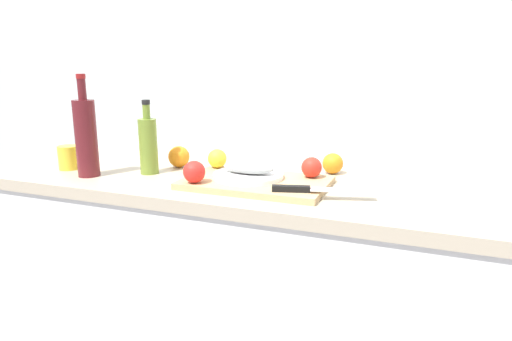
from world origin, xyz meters
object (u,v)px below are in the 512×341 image
object	(u,v)px
chef_knife	(309,189)
wine_bottle	(86,136)
white_plate	(249,176)
olive_oil_bottle	(148,144)
lemon_0	(217,159)
orange_0	(179,157)
coffee_mug_0	(70,157)
fish_fillet	(249,168)
cutting_board	(256,183)

from	to	relation	value
chef_knife	wine_bottle	distance (m)	0.79
white_plate	chef_knife	bearing A→B (deg)	-22.07
olive_oil_bottle	lemon_0	bearing A→B (deg)	21.44
lemon_0	orange_0	xyz separation A→B (m)	(-0.18, 0.04, -0.01)
wine_bottle	white_plate	bearing A→B (deg)	10.35
olive_oil_bottle	coffee_mug_0	size ratio (longest dim) A/B	2.25
white_plate	orange_0	distance (m)	0.36
fish_fillet	coffee_mug_0	world-z (taller)	coffee_mug_0
olive_oil_bottle	coffee_mug_0	bearing A→B (deg)	-170.99
chef_knife	lemon_0	distance (m)	0.43
wine_bottle	orange_0	distance (m)	0.34
coffee_mug_0	fish_fillet	bearing A→B (deg)	3.63
wine_bottle	coffee_mug_0	distance (m)	0.18
cutting_board	coffee_mug_0	distance (m)	0.73
cutting_board	orange_0	size ratio (longest dim) A/B	5.68
cutting_board	chef_knife	world-z (taller)	chef_knife
fish_fillet	coffee_mug_0	xyz separation A→B (m)	(-0.70, -0.04, -0.01)
coffee_mug_0	wine_bottle	bearing A→B (deg)	-22.83
chef_knife	cutting_board	bearing A→B (deg)	142.72
cutting_board	fish_fillet	size ratio (longest dim) A/B	2.65
fish_fillet	olive_oil_bottle	bearing A→B (deg)	179.20
cutting_board	wine_bottle	size ratio (longest dim) A/B	1.30
chef_knife	wine_bottle	bearing A→B (deg)	165.36
fish_fillet	lemon_0	size ratio (longest dim) A/B	2.56
lemon_0	olive_oil_bottle	distance (m)	0.25
lemon_0	chef_knife	bearing A→B (deg)	-25.66
orange_0	coffee_mug_0	bearing A→B (deg)	-154.19
chef_knife	coffee_mug_0	xyz separation A→B (m)	(-0.92, 0.05, 0.01)
white_plate	fish_fillet	distance (m)	0.03
coffee_mug_0	white_plate	bearing A→B (deg)	3.63
white_plate	orange_0	xyz separation A→B (m)	(-0.34, 0.13, 0.01)
lemon_0	wine_bottle	bearing A→B (deg)	-153.89
fish_fillet	wine_bottle	bearing A→B (deg)	-169.65
white_plate	chef_knife	xyz separation A→B (m)	(0.22, -0.09, 0.00)
wine_bottle	coffee_mug_0	bearing A→B (deg)	157.17
cutting_board	chef_knife	distance (m)	0.21
cutting_board	white_plate	distance (m)	0.04
fish_fillet	wine_bottle	size ratio (longest dim) A/B	0.49
cutting_board	olive_oil_bottle	distance (m)	0.43
chef_knife	coffee_mug_0	distance (m)	0.92
wine_bottle	chef_knife	bearing A→B (deg)	0.83
chef_knife	wine_bottle	size ratio (longest dim) A/B	0.82
orange_0	fish_fillet	bearing A→B (deg)	-20.98
fish_fillet	lemon_0	bearing A→B (deg)	149.66
cutting_board	lemon_0	bearing A→B (deg)	150.60
olive_oil_bottle	orange_0	distance (m)	0.15
white_plate	fish_fillet	bearing A→B (deg)	0.00
white_plate	wine_bottle	world-z (taller)	wine_bottle
white_plate	olive_oil_bottle	xyz separation A→B (m)	(-0.39, 0.01, 0.08)
wine_bottle	orange_0	xyz separation A→B (m)	(0.22, 0.23, -0.10)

